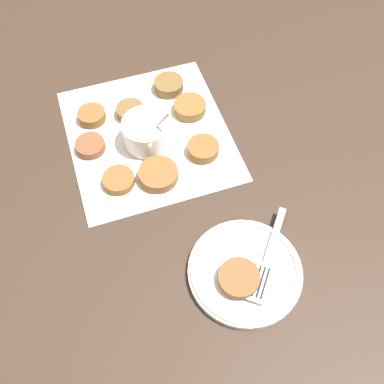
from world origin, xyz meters
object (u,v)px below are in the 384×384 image
(sauce_bowl, at_px, (147,133))
(serving_plate, at_px, (245,271))
(fork, at_px, (266,263))
(fritter_on_plate, at_px, (239,278))

(sauce_bowl, bearing_deg, serving_plate, 19.50)
(serving_plate, bearing_deg, fork, 92.30)
(sauce_bowl, height_order, serving_plate, sauce_bowl)
(fritter_on_plate, xyz_separation_m, fork, (-0.02, 0.05, -0.00))
(fritter_on_plate, bearing_deg, sauce_bowl, -163.90)
(serving_plate, xyz_separation_m, fritter_on_plate, (0.01, -0.02, 0.02))
(serving_plate, relative_size, fork, 1.17)
(serving_plate, distance_m, fritter_on_plate, 0.03)
(fork, bearing_deg, serving_plate, -87.70)
(sauce_bowl, relative_size, fritter_on_plate, 1.51)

